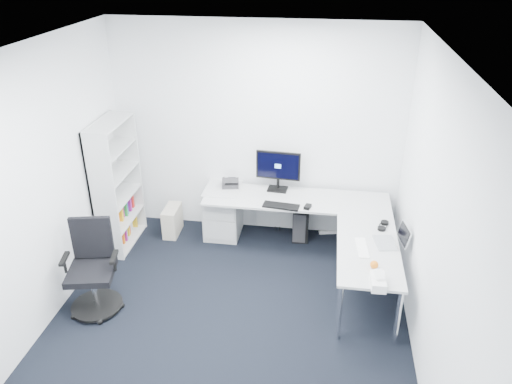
# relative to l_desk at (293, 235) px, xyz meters

# --- Properties ---
(ground) EXTENTS (4.20, 4.20, 0.00)m
(ground) POSITION_rel_l_desk_xyz_m (-0.55, -1.40, -0.33)
(ground) COLOR black
(ceiling) EXTENTS (4.20, 4.20, 0.00)m
(ceiling) POSITION_rel_l_desk_xyz_m (-0.55, -1.40, 2.37)
(ceiling) COLOR white
(wall_back) EXTENTS (3.60, 0.02, 2.70)m
(wall_back) POSITION_rel_l_desk_xyz_m (-0.55, 0.70, 1.02)
(wall_back) COLOR white
(wall_back) RESTS_ON ground
(wall_left) EXTENTS (0.02, 4.20, 2.70)m
(wall_left) POSITION_rel_l_desk_xyz_m (-2.35, -1.40, 1.02)
(wall_left) COLOR white
(wall_left) RESTS_ON ground
(wall_right) EXTENTS (0.02, 4.20, 2.70)m
(wall_right) POSITION_rel_l_desk_xyz_m (1.25, -1.40, 1.02)
(wall_right) COLOR white
(wall_right) RESTS_ON ground
(l_desk) EXTENTS (2.26, 1.26, 0.66)m
(l_desk) POSITION_rel_l_desk_xyz_m (0.00, 0.00, 0.00)
(l_desk) COLOR #B2B4B4
(l_desk) RESTS_ON ground
(drawer_pedestal) EXTENTS (0.44, 0.54, 0.67)m
(drawer_pedestal) POSITION_rel_l_desk_xyz_m (-0.95, 0.45, 0.01)
(drawer_pedestal) COLOR #B2B4B4
(drawer_pedestal) RESTS_ON ground
(bookshelf) EXTENTS (0.32, 0.81, 1.62)m
(bookshelf) POSITION_rel_l_desk_xyz_m (-2.17, 0.05, 0.48)
(bookshelf) COLOR silver
(bookshelf) RESTS_ON ground
(task_chair) EXTENTS (0.65, 0.65, 0.98)m
(task_chair) POSITION_rel_l_desk_xyz_m (-1.96, -1.24, 0.16)
(task_chair) COLOR black
(task_chair) RESTS_ON ground
(black_pc_tower) EXTENTS (0.23, 0.47, 0.44)m
(black_pc_tower) POSITION_rel_l_desk_xyz_m (0.05, 0.56, -0.11)
(black_pc_tower) COLOR black
(black_pc_tower) RESTS_ON ground
(beige_pc_tower) EXTENTS (0.19, 0.40, 0.37)m
(beige_pc_tower) POSITION_rel_l_desk_xyz_m (-1.62, 0.35, -0.14)
(beige_pc_tower) COLOR #B9B19D
(beige_pc_tower) RESTS_ON ground
(power_strip) EXTENTS (0.39, 0.15, 0.04)m
(power_strip) POSITION_rel_l_desk_xyz_m (0.49, 0.67, -0.31)
(power_strip) COLOR white
(power_strip) RESTS_ON ground
(monitor) EXTENTS (0.56, 0.22, 0.53)m
(monitor) POSITION_rel_l_desk_xyz_m (-0.25, 0.51, 0.59)
(monitor) COLOR black
(monitor) RESTS_ON l_desk
(black_keyboard) EXTENTS (0.44, 0.20, 0.02)m
(black_keyboard) POSITION_rel_l_desk_xyz_m (-0.16, 0.08, 0.34)
(black_keyboard) COLOR black
(black_keyboard) RESTS_ON l_desk
(mouse) EXTENTS (0.09, 0.13, 0.04)m
(mouse) POSITION_rel_l_desk_xyz_m (0.15, 0.09, 0.35)
(mouse) COLOR black
(mouse) RESTS_ON l_desk
(desk_phone) EXTENTS (0.24, 0.24, 0.15)m
(desk_phone) POSITION_rel_l_desk_xyz_m (-0.86, 0.52, 0.40)
(desk_phone) COLOR #2B2A2D
(desk_phone) RESTS_ON l_desk
(laptop) EXTENTS (0.35, 0.34, 0.22)m
(laptop) POSITION_rel_l_desk_xyz_m (0.99, -0.56, 0.44)
(laptop) COLOR #B7BBBE
(laptop) RESTS_ON l_desk
(white_keyboard) EXTENTS (0.14, 0.38, 0.01)m
(white_keyboard) POSITION_rel_l_desk_xyz_m (0.75, -0.69, 0.34)
(white_keyboard) COLOR white
(white_keyboard) RESTS_ON l_desk
(headphones) EXTENTS (0.19, 0.24, 0.05)m
(headphones) POSITION_rel_l_desk_xyz_m (0.99, -0.22, 0.36)
(headphones) COLOR black
(headphones) RESTS_ON l_desk
(orange_fruit) EXTENTS (0.08, 0.08, 0.08)m
(orange_fruit) POSITION_rel_l_desk_xyz_m (0.85, -1.02, 0.37)
(orange_fruit) COLOR orange
(orange_fruit) RESTS_ON l_desk
(tissue_box) EXTENTS (0.14, 0.25, 0.09)m
(tissue_box) POSITION_rel_l_desk_xyz_m (0.86, -1.30, 0.37)
(tissue_box) COLOR white
(tissue_box) RESTS_ON l_desk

